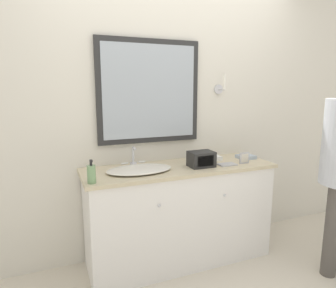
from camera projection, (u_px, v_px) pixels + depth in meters
ground_plane at (193, 276)px, 2.45m from camera, size 14.00×14.00×0.00m
wall_back at (167, 114)px, 2.73m from camera, size 8.00×0.18×2.55m
vanity_counter at (180, 214)px, 2.62m from camera, size 1.64×0.54×0.86m
sink_basin at (139, 169)px, 2.39m from camera, size 0.53×0.37×0.17m
soap_bottle at (91, 174)px, 2.08m from camera, size 0.06×0.06×0.17m
appliance_box at (201, 159)px, 2.52m from camera, size 0.21×0.15×0.13m
picture_frame at (244, 158)px, 2.62m from camera, size 0.09×0.01×0.10m
hand_towel_near_sink at (210, 158)px, 2.75m from camera, size 0.18×0.12×0.04m
hand_towel_far_corner at (246, 157)px, 2.82m from camera, size 0.15×0.14×0.03m
metal_tray at (227, 164)px, 2.58m from camera, size 0.16×0.10×0.01m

